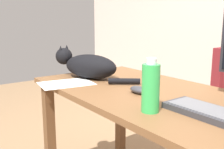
% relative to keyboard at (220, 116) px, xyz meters
% --- Properties ---
extents(desk, '(1.57, 0.72, 0.76)m').
position_rel_keyboard_xyz_m(desk, '(-0.32, 0.07, -0.12)').
color(desk, brown).
rests_on(desk, ground_plane).
extents(keyboard, '(0.44, 0.15, 0.03)m').
position_rel_keyboard_xyz_m(keyboard, '(0.00, 0.00, 0.00)').
color(keyboard, '#333338').
rests_on(keyboard, desk).
extents(cat, '(0.58, 0.30, 0.20)m').
position_rel_keyboard_xyz_m(cat, '(-0.90, -0.02, 0.07)').
color(cat, black).
rests_on(cat, desk).
extents(computer_mouse, '(0.11, 0.06, 0.04)m').
position_rel_keyboard_xyz_m(computer_mouse, '(-0.44, -0.00, 0.00)').
color(computer_mouse, '#333338').
rests_on(computer_mouse, desk).
extents(paper_sheet, '(0.25, 0.33, 0.00)m').
position_rel_keyboard_xyz_m(paper_sheet, '(-0.84, -0.20, -0.01)').
color(paper_sheet, white).
rests_on(paper_sheet, desk).
extents(water_bottle, '(0.07, 0.07, 0.22)m').
position_rel_keyboard_xyz_m(water_bottle, '(-0.21, -0.15, 0.09)').
color(water_bottle, green).
rests_on(water_bottle, desk).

